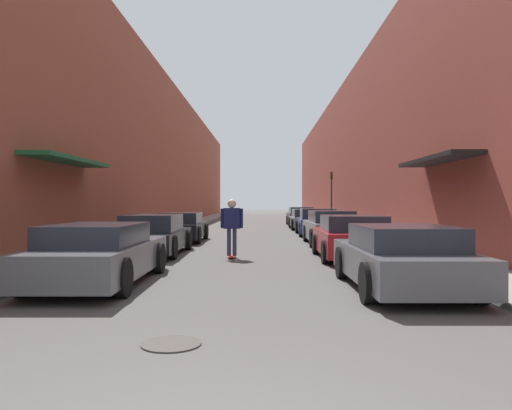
{
  "coord_description": "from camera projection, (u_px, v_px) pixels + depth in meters",
  "views": [
    {
      "loc": [
        0.35,
        -2.72,
        1.65
      ],
      "look_at": [
        0.14,
        11.28,
        1.57
      ],
      "focal_mm": 35.0,
      "sensor_mm": 36.0,
      "label": 1
    }
  ],
  "objects": [
    {
      "name": "parked_car_right_0",
      "position": [
        401.0,
        258.0,
        9.36
      ],
      "size": [
        2.0,
        4.42,
        1.21
      ],
      "color": "#515459",
      "rests_on": "ground"
    },
    {
      "name": "parked_car_left_1",
      "position": [
        154.0,
        235.0,
        15.68
      ],
      "size": [
        1.9,
        4.75,
        1.26
      ],
      "color": "black",
      "rests_on": "ground"
    },
    {
      "name": "skateboarder",
      "position": [
        232.0,
        222.0,
        14.66
      ],
      "size": [
        0.66,
        0.78,
        1.73
      ],
      "color": "#B2231E",
      "rests_on": "ground"
    },
    {
      "name": "parked_car_right_4",
      "position": [
        306.0,
        219.0,
        30.16
      ],
      "size": [
        1.93,
        4.21,
        1.23
      ],
      "color": "gray",
      "rests_on": "ground"
    },
    {
      "name": "ground",
      "position": [
        258.0,
        229.0,
        30.33
      ],
      "size": [
        151.81,
        151.81,
        0.0
      ],
      "primitive_type": "plane",
      "color": "#4C4947"
    },
    {
      "name": "manhole_cover",
      "position": [
        171.0,
        344.0,
        5.77
      ],
      "size": [
        0.7,
        0.7,
        0.02
      ],
      "color": "#332D28",
      "rests_on": "ground"
    },
    {
      "name": "parked_car_right_2",
      "position": [
        330.0,
        228.0,
        19.4
      ],
      "size": [
        1.86,
        4.57,
        1.32
      ],
      "color": "gray",
      "rests_on": "ground"
    },
    {
      "name": "building_row_right",
      "position": [
        365.0,
        157.0,
        37.08
      ],
      "size": [
        4.9,
        69.0,
        9.97
      ],
      "color": "brown",
      "rests_on": "ground"
    },
    {
      "name": "traffic_light",
      "position": [
        331.0,
        192.0,
        32.09
      ],
      "size": [
        0.16,
        0.22,
        3.47
      ],
      "color": "#2D2D2D",
      "rests_on": "curb_strip_right"
    },
    {
      "name": "parked_car_left_2",
      "position": [
        182.0,
        227.0,
        20.8
      ],
      "size": [
        1.89,
        4.1,
        1.21
      ],
      "color": "black",
      "rests_on": "ground"
    },
    {
      "name": "parked_car_right_5",
      "position": [
        301.0,
        216.0,
        35.36
      ],
      "size": [
        1.91,
        4.46,
        1.29
      ],
      "color": "#232326",
      "rests_on": "ground"
    },
    {
      "name": "building_row_left",
      "position": [
        154.0,
        158.0,
        37.32
      ],
      "size": [
        4.9,
        69.0,
        9.94
      ],
      "color": "brown",
      "rests_on": "ground"
    },
    {
      "name": "curb_strip_right",
      "position": [
        326.0,
        223.0,
        37.16
      ],
      "size": [
        1.8,
        69.0,
        0.12
      ],
      "color": "gray",
      "rests_on": "ground"
    },
    {
      "name": "curb_strip_left",
      "position": [
        192.0,
        223.0,
        37.31
      ],
      "size": [
        1.8,
        69.0,
        0.12
      ],
      "color": "gray",
      "rests_on": "ground"
    },
    {
      "name": "parked_car_right_1",
      "position": [
        352.0,
        238.0,
        14.49
      ],
      "size": [
        2.04,
        4.02,
        1.27
      ],
      "color": "maroon",
      "rests_on": "ground"
    },
    {
      "name": "parked_car_left_0",
      "position": [
        100.0,
        254.0,
        10.04
      ],
      "size": [
        1.95,
        4.82,
        1.22
      ],
      "color": "#515459",
      "rests_on": "ground"
    },
    {
      "name": "parked_car_right_3",
      "position": [
        317.0,
        222.0,
        24.84
      ],
      "size": [
        1.97,
        4.35,
        1.32
      ],
      "color": "navy",
      "rests_on": "ground"
    }
  ]
}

